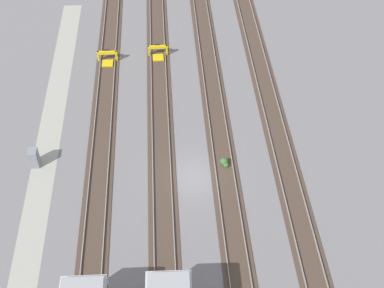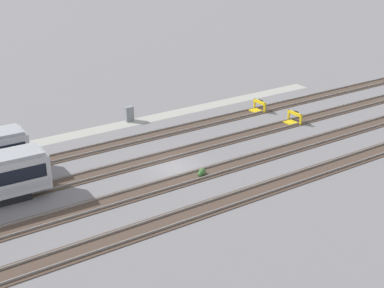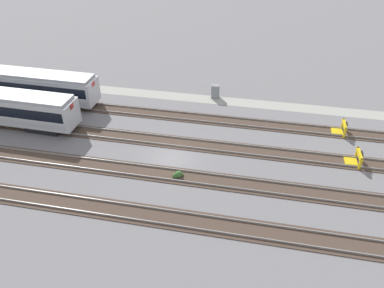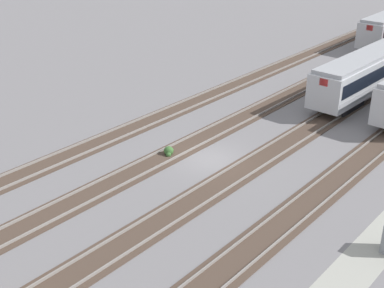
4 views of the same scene
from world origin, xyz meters
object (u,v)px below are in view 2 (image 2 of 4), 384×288
at_px(bumper_stop_near_inner_track, 293,118).
at_px(weed_clump, 202,173).
at_px(bumper_stop_nearest_track, 258,107).
at_px(electrical_cabinet, 129,114).

xyz_separation_m(bumper_stop_near_inner_track, weed_clump, (15.22, 5.09, -0.27)).
height_order(bumper_stop_nearest_track, electrical_cabinet, electrical_cabinet).
bearing_deg(electrical_cabinet, bumper_stop_near_inner_track, 144.42).
height_order(bumper_stop_near_inner_track, weed_clump, bumper_stop_near_inner_track).
height_order(electrical_cabinet, weed_clump, electrical_cabinet).
xyz_separation_m(bumper_stop_nearest_track, bumper_stop_near_inner_track, (-0.64, 5.02, 0.00)).
xyz_separation_m(bumper_stop_nearest_track, electrical_cabinet, (13.62, -5.18, 0.29)).
distance_m(bumper_stop_near_inner_track, weed_clump, 16.05).
bearing_deg(bumper_stop_nearest_track, electrical_cabinet, -20.83).
xyz_separation_m(electrical_cabinet, weed_clump, (0.95, 15.29, -0.56)).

